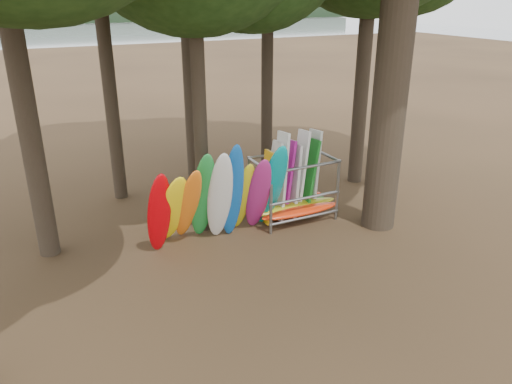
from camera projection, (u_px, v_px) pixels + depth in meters
name	position (u px, v px, depth m)	size (l,w,h in m)	color
ground	(271.00, 260.00, 13.53)	(120.00, 120.00, 0.00)	#47331E
lake	(52.00, 48.00, 63.45)	(160.00, 160.00, 0.00)	gray
far_shore	(27.00, 15.00, 104.29)	(160.00, 4.00, 4.00)	black
kayak_row	(221.00, 198.00, 14.05)	(4.17, 1.95, 3.15)	#AF0108
storage_rack	(293.00, 190.00, 15.75)	(3.01, 1.57, 2.82)	slate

